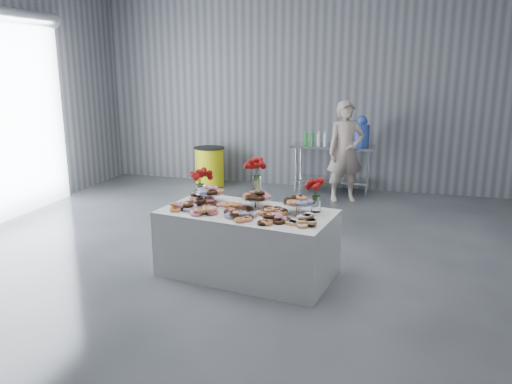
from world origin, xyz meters
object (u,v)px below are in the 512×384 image
Objects in this scene: trash_barrel at (209,167)px; display_table at (247,243)px; prep_table at (333,160)px; water_jug at (361,133)px; person at (345,152)px.

display_table is at bearing -63.45° from trash_barrel.
prep_table is 0.73m from water_jug.
water_jug reaches higher than display_table.
trash_barrel is (-2.41, -0.13, -0.23)m from prep_table.
water_jug is at bearing 2.54° from trash_barrel.
person reaches higher than prep_table.
water_jug reaches higher than trash_barrel.
person reaches higher than trash_barrel.
water_jug is at bearing 42.38° from person.
person is at bearing -61.98° from prep_table.
trash_barrel is (-1.98, 3.95, 0.01)m from display_table.
prep_table is (0.43, 4.08, 0.24)m from display_table.
trash_barrel is at bearing -177.46° from water_jug.
display_table is at bearing -96.06° from prep_table.
display_table is 3.66m from person.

